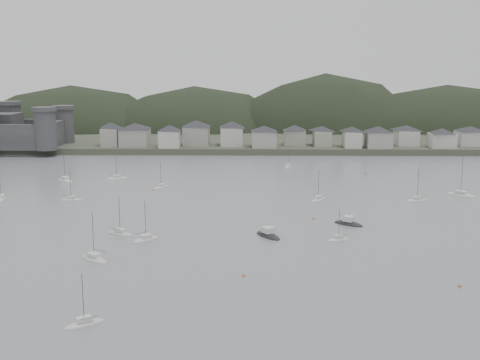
{
  "coord_description": "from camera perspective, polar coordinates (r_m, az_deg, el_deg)",
  "views": [
    {
      "loc": [
        3.02,
        -109.47,
        40.5
      ],
      "look_at": [
        0.0,
        75.0,
        6.0
      ],
      "focal_mm": 44.74,
      "sensor_mm": 36.0,
      "label": 1
    }
  ],
  "objects": [
    {
      "name": "waterfront_town",
      "position": [
        298.35,
        10.14,
        4.3
      ],
      "size": [
        451.48,
        28.46,
        12.92
      ],
      "color": "gray",
      "rests_on": "far_shore_land"
    },
    {
      "name": "mooring_buoys",
      "position": [
        162.6,
        4.57,
        -3.81
      ],
      "size": [
        171.78,
        123.19,
        0.7
      ],
      "color": "#B5663C",
      "rests_on": "ground"
    },
    {
      "name": "far_shore_land",
      "position": [
        406.35,
        0.51,
        5.08
      ],
      "size": [
        900.0,
        250.0,
        3.0
      ],
      "primitive_type": "cube",
      "color": "#383D2D",
      "rests_on": "ground"
    },
    {
      "name": "ground",
      "position": [
        116.76,
        -0.61,
        -9.7
      ],
      "size": [
        900.0,
        900.0,
        0.0
      ],
      "primitive_type": "plane",
      "color": "slate",
      "rests_on": "ground"
    },
    {
      "name": "motor_launch_near",
      "position": [
        160.43,
        10.31,
        -4.1
      ],
      "size": [
        8.44,
        7.42,
        3.98
      ],
      "rotation": [
        0.0,
        0.0,
        0.92
      ],
      "color": "black",
      "rests_on": "ground"
    },
    {
      "name": "forested_ridge",
      "position": [
        382.39,
        1.2,
        2.81
      ],
      "size": [
        851.55,
        103.94,
        102.57
      ],
      "color": "black",
      "rests_on": "ground"
    },
    {
      "name": "moored_fleet",
      "position": [
        180.76,
        -4.09,
        -2.33
      ],
      "size": [
        248.32,
        163.69,
        13.78
      ],
      "color": "#BCBCB7",
      "rests_on": "ground"
    },
    {
      "name": "motor_launch_far",
      "position": [
        147.07,
        2.7,
        -5.29
      ],
      "size": [
        7.55,
        9.08,
        4.09
      ],
      "rotation": [
        0.0,
        0.0,
        3.73
      ],
      "color": "black",
      "rests_on": "ground"
    }
  ]
}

